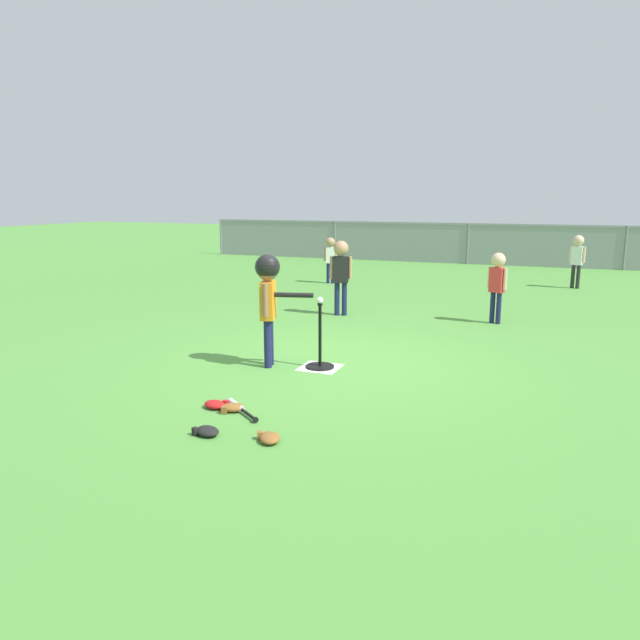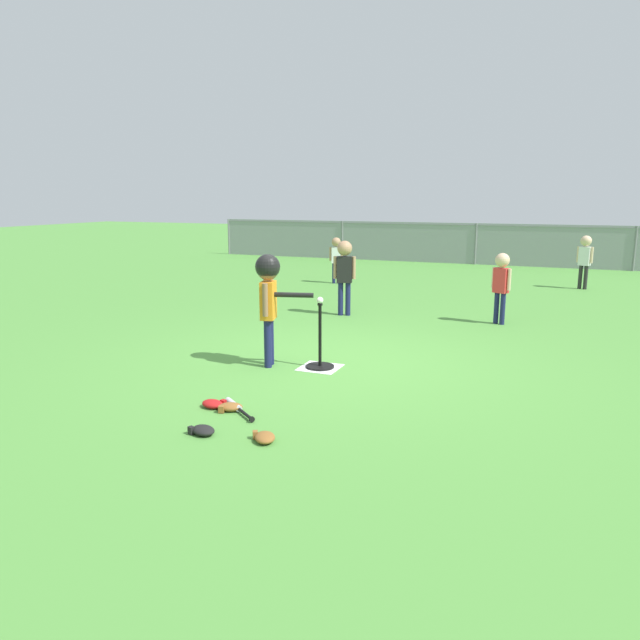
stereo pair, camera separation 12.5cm
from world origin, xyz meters
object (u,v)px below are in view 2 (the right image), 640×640
object	(u,v)px
baseball_on_tee	(320,300)
glove_near_bats	(203,430)
batter_child	(269,287)
fielder_near_right	(336,254)
fielder_near_left	(585,255)
fielder_deep_center	(501,279)
glove_by_plate	(230,407)
batting_tee	(320,357)
glove_tossed_aside	(264,437)
glove_outfield_drop	(213,404)
fielder_deep_left	(345,268)
spare_bat_silver	(236,407)

from	to	relation	value
baseball_on_tee	glove_near_bats	distance (m)	2.28
batter_child	fielder_near_right	bearing A→B (deg)	104.41
fielder_near_left	fielder_deep_center	bearing A→B (deg)	-105.93
fielder_near_left	glove_by_plate	distance (m)	9.59
glove_near_bats	batting_tee	bearing A→B (deg)	86.17
batter_child	fielder_near_right	size ratio (longest dim) A/B	1.26
glove_near_bats	glove_tossed_aside	size ratio (longest dim) A/B	0.98
glove_outfield_drop	glove_by_plate	bearing A→B (deg)	-4.15
fielder_deep_center	glove_tossed_aside	xyz separation A→B (m)	(-1.21, -5.31, -0.66)
fielder_deep_left	fielder_near_right	size ratio (longest dim) A/B	1.19
batting_tee	glove_outfield_drop	world-z (taller)	batting_tee
fielder_deep_left	glove_near_bats	xyz separation A→B (m)	(0.65, -5.11, -0.74)
glove_by_plate	glove_near_bats	world-z (taller)	same
batter_child	fielder_deep_center	size ratio (longest dim) A/B	1.19
glove_near_bats	glove_outfield_drop	xyz separation A→B (m)	(-0.27, 0.58, 0.00)
batting_tee	fielder_near_left	bearing A→B (deg)	69.35
fielder_near_right	glove_near_bats	world-z (taller)	fielder_near_right
fielder_deep_left	fielder_near_right	distance (m)	3.63
batter_child	fielder_deep_left	world-z (taller)	batter_child
baseball_on_tee	glove_by_plate	bearing A→B (deg)	-97.96
glove_by_plate	glove_tossed_aside	xyz separation A→B (m)	(0.61, -0.50, 0.00)
batting_tee	fielder_deep_center	bearing A→B (deg)	63.52
baseball_on_tee	glove_tossed_aside	distance (m)	2.25
batting_tee	baseball_on_tee	bearing A→B (deg)	0.00
fielder_deep_left	glove_tossed_aside	bearing A→B (deg)	-76.80
glove_tossed_aside	baseball_on_tee	bearing A→B (deg)	100.51
batting_tee	fielder_near_left	distance (m)	8.01
batter_child	spare_bat_silver	xyz separation A→B (m)	(0.38, -1.41, -0.88)
fielder_deep_center	spare_bat_silver	size ratio (longest dim) A/B	2.21
fielder_deep_center	spare_bat_silver	world-z (taller)	fielder_deep_center
fielder_near_right	baseball_on_tee	bearing A→B (deg)	-70.63
batter_child	glove_by_plate	world-z (taller)	batter_child
glove_tossed_aside	batting_tee	bearing A→B (deg)	100.51
fielder_near_right	fielder_near_left	size ratio (longest dim) A/B	0.91
fielder_deep_left	glove_by_plate	xyz separation A→B (m)	(0.57, -4.55, -0.74)
glove_by_plate	glove_outfield_drop	size ratio (longest dim) A/B	1.02
fielder_deep_left	fielder_near_left	xyz separation A→B (m)	(3.61, 4.52, -0.06)
spare_bat_silver	glove_tossed_aside	distance (m)	0.79
baseball_on_tee	fielder_deep_left	bearing A→B (deg)	105.06
fielder_deep_center	fielder_near_left	distance (m)	4.43
fielder_deep_left	baseball_on_tee	bearing A→B (deg)	-74.94
fielder_near_right	glove_outfield_drop	xyz separation A→B (m)	(1.80, -7.87, -0.61)
batting_tee	glove_near_bats	bearing A→B (deg)	-93.83
fielder_near_left	fielder_near_right	bearing A→B (deg)	-166.81
glove_outfield_drop	spare_bat_silver	bearing A→B (deg)	6.46
glove_tossed_aside	batter_child	bearing A→B (deg)	115.96
fielder_deep_left	glove_near_bats	distance (m)	5.20
fielder_deep_center	spare_bat_silver	bearing A→B (deg)	-110.54
spare_bat_silver	glove_outfield_drop	size ratio (longest dim) A/B	1.93
spare_bat_silver	batting_tee	bearing A→B (deg)	83.24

